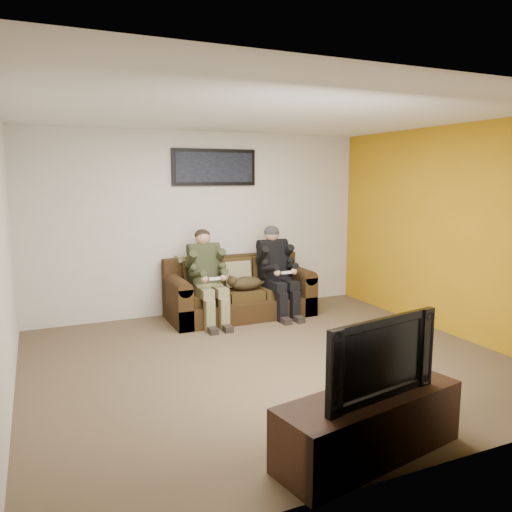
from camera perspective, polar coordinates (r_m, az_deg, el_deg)
name	(u,v)px	position (r m, az deg, el deg)	size (l,w,h in m)	color
floor	(270,361)	(5.51, 1.56, -11.88)	(5.00, 5.00, 0.00)	brown
ceiling	(271,113)	(5.18, 1.69, 16.06)	(5.00, 5.00, 0.00)	silver
wall_back	(203,223)	(7.27, -6.06, 3.73)	(5.00, 5.00, 0.00)	beige
wall_front	(423,283)	(3.33, 18.59, -2.97)	(5.00, 5.00, 0.00)	beige
wall_left	(1,257)	(4.70, -27.08, -0.11)	(4.50, 4.50, 0.00)	beige
wall_right	(452,231)	(6.65, 21.47, 2.66)	(4.50, 4.50, 0.00)	beige
accent_wall_right	(451,231)	(6.65, 21.41, 2.66)	(4.50, 4.50, 0.00)	#BF8913
sofa	(238,294)	(7.16, -2.03, -4.32)	(2.03, 0.88, 0.83)	#32200F
throw_pillow	(237,274)	(7.13, -2.16, -2.09)	(0.39, 0.11, 0.37)	#857D57
throw_blanket	(191,258)	(7.09, -7.43, -0.25)	(0.42, 0.20, 0.07)	#BDB18B
person_left	(207,272)	(6.74, -5.62, -1.82)	(0.51, 0.87, 1.26)	olive
person_right	(276,266)	(7.13, 2.35, -1.15)	(0.51, 0.86, 1.27)	black
cat	(245,283)	(6.94, -1.28, -3.11)	(0.66, 0.26, 0.24)	#44341A
framed_poster	(214,167)	(7.26, -4.77, 10.06)	(1.25, 0.05, 0.52)	black
tv_stand	(369,425)	(3.81, 12.81, -18.29)	(1.46, 0.47, 0.46)	black
television	(372,355)	(3.61, 13.10, -10.96)	(1.00, 0.13, 0.58)	black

